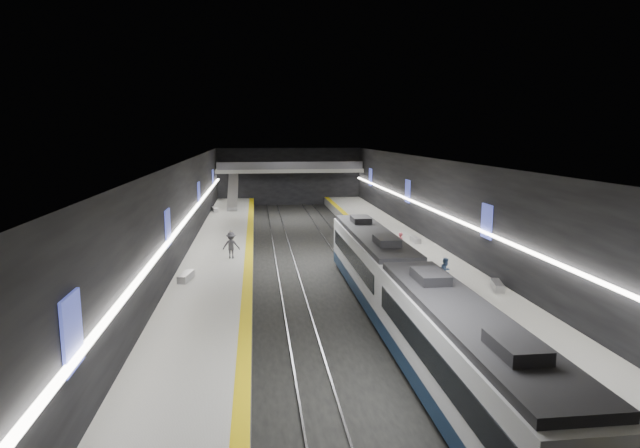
{
  "coord_description": "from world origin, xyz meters",
  "views": [
    {
      "loc": [
        -4.67,
        -40.1,
        10.06
      ],
      "look_at": [
        0.84,
        5.62,
        2.2
      ],
      "focal_mm": 30.0,
      "sensor_mm": 36.0,
      "label": 1
    }
  ],
  "objects": [
    {
      "name": "wall_right",
      "position": [
        10.0,
        0.0,
        4.0
      ],
      "size": [
        0.04,
        70.0,
        8.0
      ],
      "primitive_type": "cube",
      "color": "black",
      "rests_on": "ground"
    },
    {
      "name": "cove_light_right",
      "position": [
        9.8,
        0.0,
        3.8
      ],
      "size": [
        0.25,
        68.6,
        0.12
      ],
      "primitive_type": "cube",
      "color": "white",
      "rests_on": "wall_right"
    },
    {
      "name": "bench_right_near",
      "position": [
        9.28,
        -11.29,
        1.22
      ],
      "size": [
        0.94,
        1.89,
        0.44
      ],
      "primitive_type": "cube",
      "rotation": [
        0.0,
        0.0,
        -0.25
      ],
      "color": "#99999E",
      "rests_on": "platform_right"
    },
    {
      "name": "tile_surface_right",
      "position": [
        7.5,
        0.0,
        1.01
      ],
      "size": [
        5.0,
        70.0,
        0.02
      ],
      "primitive_type": "cube",
      "color": "#ACACA7",
      "rests_on": "platform_right"
    },
    {
      "name": "wall_left",
      "position": [
        -10.0,
        0.0,
        4.0
      ],
      "size": [
        0.04,
        70.0,
        8.0
      ],
      "primitive_type": "cube",
      "color": "black",
      "rests_on": "ground"
    },
    {
      "name": "platform_right",
      "position": [
        7.5,
        0.0,
        0.5
      ],
      "size": [
        5.0,
        70.0,
        1.0
      ],
      "primitive_type": "cube",
      "color": "slate",
      "rests_on": "ground"
    },
    {
      "name": "ad_posters",
      "position": [
        -0.0,
        1.0,
        4.5
      ],
      "size": [
        19.94,
        53.5,
        2.2
      ],
      "color": "#3A43AE",
      "rests_on": "wall_left"
    },
    {
      "name": "ground",
      "position": [
        0.0,
        0.0,
        0.0
      ],
      "size": [
        70.0,
        70.0,
        0.0
      ],
      "primitive_type": "plane",
      "color": "black",
      "rests_on": "ground"
    },
    {
      "name": "tile_surface_left",
      "position": [
        -7.5,
        0.0,
        1.01
      ],
      "size": [
        5.0,
        70.0,
        0.02
      ],
      "primitive_type": "cube",
      "color": "#ACACA7",
      "rests_on": "platform_left"
    },
    {
      "name": "ceiling",
      "position": [
        0.0,
        0.0,
        8.0
      ],
      "size": [
        20.0,
        70.0,
        0.04
      ],
      "primitive_type": "cube",
      "rotation": [
        3.14,
        0.0,
        0.0
      ],
      "color": "beige",
      "rests_on": "wall_left"
    },
    {
      "name": "passenger_right_a",
      "position": [
        5.95,
        -2.23,
        1.89
      ],
      "size": [
        0.57,
        0.73,
        1.77
      ],
      "primitive_type": "imported",
      "rotation": [
        0.0,
        0.0,
        1.82
      ],
      "color": "#CD4C62",
      "rests_on": "platform_right"
    },
    {
      "name": "passenger_left_b",
      "position": [
        -6.55,
        -1.5,
        1.96
      ],
      "size": [
        1.29,
        0.8,
        1.93
      ],
      "primitive_type": "imported",
      "rotation": [
        0.0,
        0.0,
        3.08
      ],
      "color": "#3C3B42",
      "rests_on": "platform_left"
    },
    {
      "name": "mezzanine_bridge",
      "position": [
        0.0,
        32.93,
        5.04
      ],
      "size": [
        20.0,
        3.0,
        1.5
      ],
      "color": "gray",
      "rests_on": "wall_left"
    },
    {
      "name": "passenger_left_a",
      "position": [
        -6.66,
        1.01,
        1.83
      ],
      "size": [
        0.74,
        1.06,
        1.67
      ],
      "primitive_type": "imported",
      "rotation": [
        0.0,
        0.0,
        -1.19
      ],
      "color": "beige",
      "rests_on": "platform_left"
    },
    {
      "name": "platform_left",
      "position": [
        -7.5,
        0.0,
        0.5
      ],
      "size": [
        5.0,
        70.0,
        1.0
      ],
      "primitive_type": "cube",
      "color": "slate",
      "rests_on": "ground"
    },
    {
      "name": "tactile_strip_right",
      "position": [
        5.3,
        0.0,
        1.02
      ],
      "size": [
        0.6,
        70.0,
        0.02
      ],
      "primitive_type": "cube",
      "color": "#DBBD0B",
      "rests_on": "platform_right"
    },
    {
      "name": "cove_light_left",
      "position": [
        -9.8,
        0.0,
        3.8
      ],
      "size": [
        0.25,
        68.6,
        0.12
      ],
      "primitive_type": "cube",
      "color": "white",
      "rests_on": "wall_left"
    },
    {
      "name": "rails",
      "position": [
        -0.0,
        0.0,
        0.06
      ],
      "size": [
        6.52,
        70.0,
        0.12
      ],
      "color": "gray",
      "rests_on": "ground"
    },
    {
      "name": "bench_right_far",
      "position": [
        8.54,
        2.63,
        1.21
      ],
      "size": [
        0.51,
        1.75,
        0.43
      ],
      "primitive_type": "cube",
      "rotation": [
        0.0,
        0.0,
        -0.01
      ],
      "color": "#99999E",
      "rests_on": "platform_right"
    },
    {
      "name": "train",
      "position": [
        2.5,
        -15.43,
        2.2
      ],
      "size": [
        2.69,
        30.04,
        3.6
      ],
      "color": "#10223A",
      "rests_on": "ground"
    },
    {
      "name": "wall_back",
      "position": [
        0.0,
        35.0,
        4.0
      ],
      "size": [
        20.0,
        0.04,
        8.0
      ],
      "primitive_type": "cube",
      "color": "black",
      "rests_on": "ground"
    },
    {
      "name": "bench_left_near",
      "position": [
        -9.12,
        -7.16,
        1.24
      ],
      "size": [
        0.87,
        1.99,
        0.47
      ],
      "primitive_type": "cube",
      "rotation": [
        0.0,
        0.0,
        -0.18
      ],
      "color": "#99999E",
      "rests_on": "platform_left"
    },
    {
      "name": "tactile_strip_left",
      "position": [
        -5.3,
        0.0,
        1.02
      ],
      "size": [
        0.6,
        70.0,
        0.02
      ],
      "primitive_type": "cube",
      "color": "#DBBD0B",
      "rests_on": "platform_left"
    },
    {
      "name": "bench_left_far",
      "position": [
        -9.5,
        22.68,
        1.24
      ],
      "size": [
        1.01,
        2.04,
        0.48
      ],
      "primitive_type": "cube",
      "rotation": [
        0.0,
        0.0,
        0.25
      ],
      "color": "#99999E",
      "rests_on": "platform_left"
    },
    {
      "name": "escalator",
      "position": [
        -7.5,
        26.0,
        2.9
      ],
      "size": [
        1.2,
        7.5,
        3.92
      ],
      "primitive_type": "cube",
      "rotation": [
        0.44,
        0.0,
        0.0
      ],
      "color": "#99999E",
      "rests_on": "platform_left"
    },
    {
      "name": "passenger_right_b",
      "position": [
        6.57,
        -10.04,
        1.83
      ],
      "size": [
        1.02,
        1.0,
        1.66
      ],
      "primitive_type": "imported",
      "rotation": [
        0.0,
        0.0,
        0.7
      ],
      "color": "#436092",
      "rests_on": "platform_right"
    }
  ]
}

